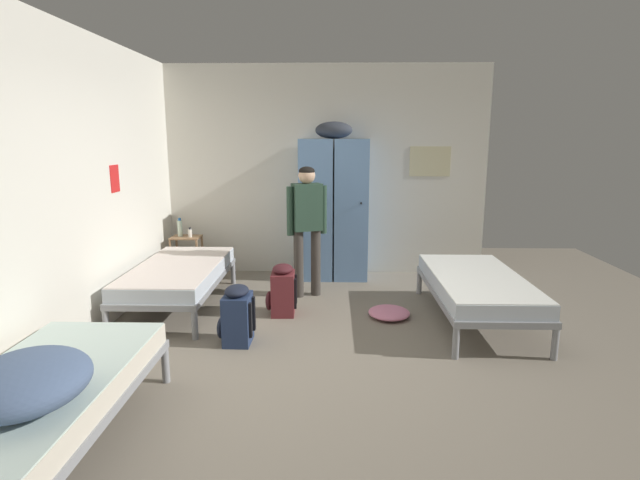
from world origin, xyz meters
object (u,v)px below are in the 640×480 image
shelf_unit (187,253)px  bedding_heap (26,382)px  bed_left_rear (179,274)px  person_traveler (307,219)px  water_bottle (180,228)px  bed_left_front (40,396)px  backpack_navy (237,316)px  backpack_maroon (282,291)px  clothes_pile_pink (389,313)px  locker_bank (333,206)px  bed_right (477,285)px  lotion_bottle (190,233)px

shelf_unit → bedding_heap: (0.37, -4.15, 0.28)m
bed_left_rear → person_traveler: size_ratio=1.23×
bedding_heap → water_bottle: (-0.45, 4.17, 0.06)m
bed_left_front → water_bottle: water_bottle is taller
shelf_unit → backpack_navy: size_ratio=1.04×
water_bottle → backpack_maroon: water_bottle is taller
backpack_navy → clothes_pile_pink: (1.48, 0.72, -0.21)m
shelf_unit → backpack_maroon: size_ratio=1.04×
shelf_unit → backpack_navy: 2.42m
bedding_heap → water_bottle: 4.20m
shelf_unit → person_traveler: (1.66, -0.74, 0.58)m
locker_bank → bedding_heap: (-1.60, -4.24, -0.35)m
bed_right → backpack_navy: bearing=-165.2°
bed_left_rear → bed_right: (3.19, -0.36, 0.00)m
person_traveler → bed_right: bearing=-24.4°
shelf_unit → bed_left_front: shelf_unit is taller
bed_left_rear → bedding_heap: 2.98m
bed_left_front → clothes_pile_pink: (2.31, 2.41, -0.34)m
person_traveler → backpack_maroon: size_ratio=2.80×
shelf_unit → backpack_maroon: bearing=-44.2°
backpack_navy → bed_left_rear: bearing=130.2°
locker_bank → shelf_unit: size_ratio=3.63×
bed_left_rear → water_bottle: (-0.33, 1.20, 0.30)m
bedding_heap → clothes_pile_pink: 3.53m
bed_right → lotion_bottle: lotion_bottle is taller
bed_left_front → person_traveler: bearing=65.7°
shelf_unit → water_bottle: water_bottle is taller
water_bottle → bed_right: bearing=-24.0°
person_traveler → clothes_pile_pink: (0.90, -0.71, -0.88)m
backpack_navy → backpack_maroon: size_ratio=1.00×
bed_left_rear → backpack_navy: bearing=-49.8°
bedding_heap → clothes_pile_pink: (2.19, 2.70, -0.58)m
lotion_bottle → backpack_maroon: lotion_bottle is taller
bed_left_front → lotion_bottle: 3.84m
bed_left_rear → bed_left_front: size_ratio=1.00×
clothes_pile_pink → backpack_maroon: bearing=176.7°
backpack_maroon → bedding_heap: bearing=-110.8°
shelf_unit → clothes_pile_pink: size_ratio=1.21×
bed_left_front → bed_right: (3.19, 2.32, 0.00)m
backpack_navy → locker_bank: bearing=68.5°
locker_bank → lotion_bottle: 1.93m
water_bottle → person_traveler: bearing=-23.5°
bed_left_rear → lotion_bottle: bearing=98.9°
bed_left_rear → bed_right: same height
bed_left_rear → clothes_pile_pink: (2.31, -0.27, -0.34)m
shelf_unit → bed_right: (3.44, -1.54, 0.04)m
locker_bank → lotion_bottle: bearing=-176.1°
locker_bank → bedding_heap: bearing=-110.6°
bed_left_front → bed_right: same height
water_bottle → shelf_unit: bearing=-14.0°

